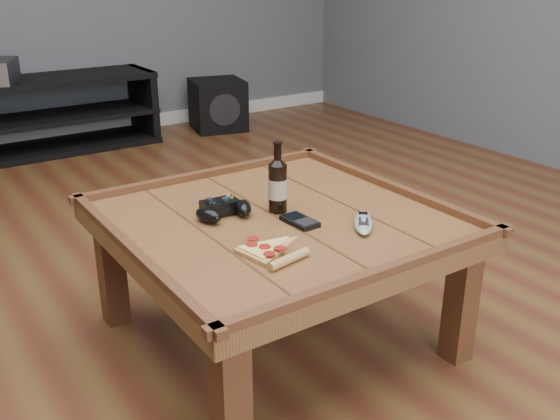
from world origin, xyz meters
TOP-DOWN VIEW (x-y plane):
  - ground at (0.00, 0.00)m, footprint 6.00×6.00m
  - baseboard at (0.00, 2.99)m, footprint 5.00×0.02m
  - coffee_table at (0.00, 0.00)m, footprint 1.03×1.03m
  - media_console at (0.00, 2.75)m, footprint 1.40×0.45m
  - beer_bottle at (0.03, 0.04)m, footprint 0.06×0.06m
  - game_controller at (-0.14, 0.10)m, footprint 0.21×0.14m
  - pizza_slice at (-0.17, -0.21)m, footprint 0.20×0.28m
  - smartphone at (0.03, -0.08)m, footprint 0.07×0.13m
  - remote_control at (0.18, -0.21)m, footprint 0.16×0.17m
  - subwoofer at (1.22, 2.64)m, footprint 0.45×0.45m

SIDE VIEW (x-z plane):
  - ground at x=0.00m, z-range 0.00..0.00m
  - baseboard at x=0.00m, z-range 0.00..0.10m
  - subwoofer at x=1.22m, z-range 0.00..0.38m
  - media_console at x=0.00m, z-range 0.00..0.50m
  - coffee_table at x=0.00m, z-range 0.15..0.63m
  - smartphone at x=0.03m, z-range 0.45..0.47m
  - pizza_slice at x=-0.17m, z-range 0.45..0.47m
  - remote_control at x=0.18m, z-range 0.45..0.48m
  - game_controller at x=-0.14m, z-range 0.45..0.50m
  - beer_bottle at x=0.03m, z-range 0.43..0.66m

